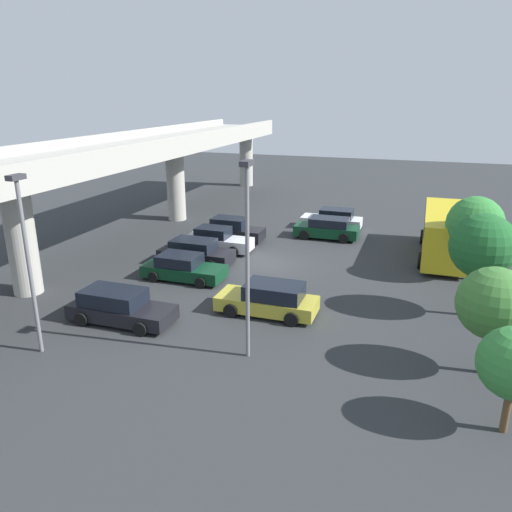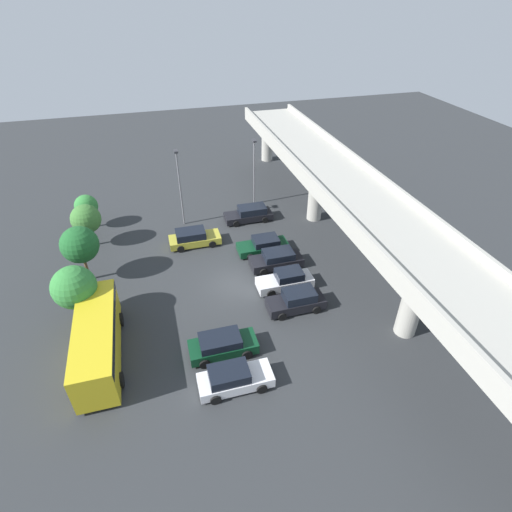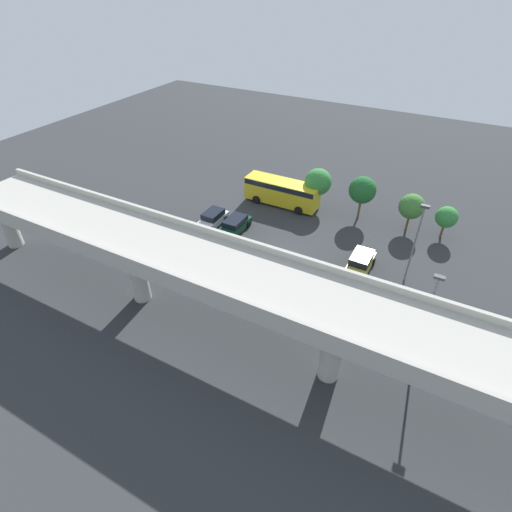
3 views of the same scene
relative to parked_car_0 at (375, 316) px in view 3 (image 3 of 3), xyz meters
name	(u,v)px [view 3 (image 3 of 3)]	position (x,y,z in m)	size (l,w,h in m)	color
ground_plane	(283,261)	(9.92, -3.94, -0.73)	(108.59, 108.59, 0.00)	#2D3033
highway_overpass	(222,275)	(9.92, 6.56, 5.06)	(52.15, 6.02, 7.25)	#ADAAA0
parked_car_0	(375,316)	(0.00, 0.00, 0.00)	(2.14, 4.88, 1.53)	black
parked_car_1	(360,263)	(3.04, -6.25, 0.01)	(2.17, 4.75, 1.54)	gold
parked_car_2	(307,291)	(5.92, -0.25, -0.06)	(2.18, 4.61, 1.43)	#0C381E
parked_car_3	(278,284)	(8.49, 0.18, 0.02)	(2.14, 4.52, 1.56)	black
parked_car_4	(250,273)	(11.41, 0.01, 0.01)	(1.97, 4.54, 1.60)	silver
parked_car_5	(226,264)	(14.02, -0.04, 0.04)	(2.03, 4.38, 1.66)	black
parked_car_6	(235,225)	(16.80, -6.34, 0.01)	(2.11, 4.54, 1.52)	#0C381E
parked_car_7	(212,219)	(19.62, -6.23, 0.00)	(2.05, 4.59, 1.56)	silver
shuttle_bus	(282,191)	(14.94, -14.16, 1.04)	(8.85, 2.80, 2.96)	gold
lamp_post_near_aisle	(428,309)	(-3.45, 1.46, 3.55)	(0.70, 0.35, 7.22)	slate
lamp_post_mid_lot	(416,238)	(-1.08, -6.65, 3.84)	(0.70, 0.35, 7.78)	slate
tree_front_left	(447,217)	(-2.92, -15.77, 1.65)	(2.22, 2.22, 3.51)	brown
tree_front_centre	(412,206)	(0.60, -15.48, 2.10)	(2.67, 2.67, 4.18)	brown
tree_front_right	(362,190)	(5.94, -15.47, 2.71)	(2.98, 2.98, 4.94)	brown
tree_front_far_right	(318,182)	(11.09, -15.51, 2.47)	(3.07, 3.07, 4.75)	brown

